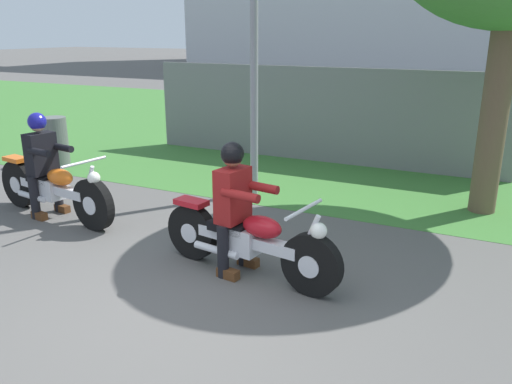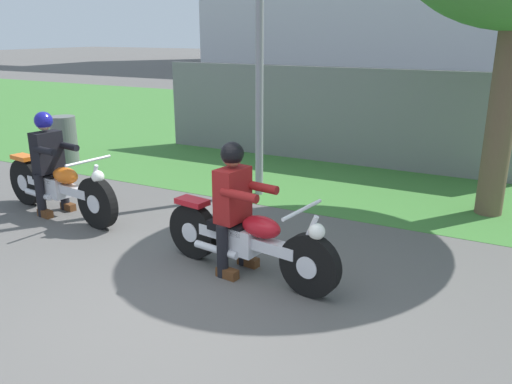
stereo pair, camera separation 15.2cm
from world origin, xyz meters
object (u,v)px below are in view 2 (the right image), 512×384
(rider_lead, at_px, (234,198))
(trash_can, at_px, (64,140))
(motorcycle_lead, at_px, (247,240))
(motorcycle_follow, at_px, (59,187))
(rider_follow, at_px, (48,155))

(rider_lead, distance_m, trash_can, 5.86)
(motorcycle_lead, bearing_deg, motorcycle_follow, -178.89)
(trash_can, bearing_deg, motorcycle_lead, -25.64)
(rider_lead, distance_m, motorcycle_follow, 3.03)
(motorcycle_lead, relative_size, rider_follow, 1.50)
(motorcycle_lead, distance_m, rider_follow, 3.37)
(rider_lead, relative_size, rider_follow, 0.98)
(motorcycle_follow, bearing_deg, rider_lead, 1.22)
(rider_lead, xyz_separation_m, motorcycle_follow, (-2.98, 0.38, -0.41))
(rider_follow, relative_size, trash_can, 1.59)
(motorcycle_follow, relative_size, rider_follow, 1.62)
(motorcycle_follow, bearing_deg, rider_follow, 179.23)
(rider_follow, distance_m, trash_can, 3.05)
(rider_follow, height_order, trash_can, rider_follow)
(rider_lead, height_order, motorcycle_follow, rider_lead)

